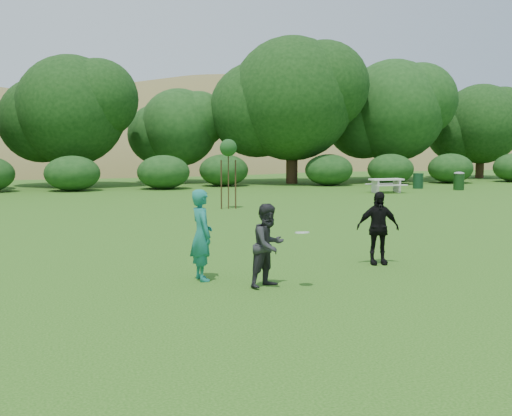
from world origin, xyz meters
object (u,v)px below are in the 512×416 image
(sapling, at_px, (228,150))
(player_teal, at_px, (202,235))
(trash_can_near, at_px, (418,181))
(picnic_table, at_px, (386,183))
(player_grey, at_px, (269,245))
(trash_can_lidded, at_px, (459,181))
(player_black, at_px, (378,228))

(sapling, bearing_deg, player_teal, -106.50)
(player_teal, relative_size, trash_can_near, 2.00)
(picnic_table, bearing_deg, player_grey, -123.43)
(sapling, bearing_deg, trash_can_lidded, 22.74)
(trash_can_near, bearing_deg, player_teal, -129.54)
(player_black, height_order, trash_can_lidded, player_black)
(player_black, xyz_separation_m, trash_can_lidded, (14.99, 18.96, -0.28))
(player_grey, xyz_separation_m, trash_can_lidded, (18.01, 20.40, -0.25))
(player_teal, relative_size, trash_can_lidded, 1.72)
(player_teal, height_order, sapling, sapling)
(picnic_table, xyz_separation_m, trash_can_lidded, (4.95, 0.61, 0.02))
(trash_can_near, xyz_separation_m, picnic_table, (-3.34, -2.33, 0.07))
(player_grey, bearing_deg, player_teal, 109.32)
(player_grey, height_order, trash_can_lidded, player_grey)
(player_grey, relative_size, trash_can_near, 1.75)
(player_grey, xyz_separation_m, sapling, (2.79, 14.02, 1.63))
(trash_can_lidded, bearing_deg, player_black, -128.34)
(sapling, distance_m, picnic_table, 11.93)
(player_grey, relative_size, picnic_table, 0.88)
(picnic_table, bearing_deg, trash_can_lidded, 7.05)
(player_teal, relative_size, picnic_table, 1.00)
(player_black, xyz_separation_m, picnic_table, (10.04, 18.34, -0.30))
(player_black, xyz_separation_m, trash_can_near, (13.38, 20.67, -0.37))
(trash_can_lidded, bearing_deg, player_teal, -134.45)
(player_grey, bearing_deg, sapling, 48.74)
(player_teal, xyz_separation_m, sapling, (3.88, 13.09, 1.52))
(player_teal, bearing_deg, picnic_table, -42.89)
(player_black, xyz_separation_m, sapling, (-0.23, 12.58, 1.60))
(player_grey, relative_size, trash_can_lidded, 1.50)
(sapling, bearing_deg, picnic_table, 29.32)
(player_teal, height_order, player_black, player_teal)
(player_teal, xyz_separation_m, picnic_table, (14.15, 18.85, -0.38))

